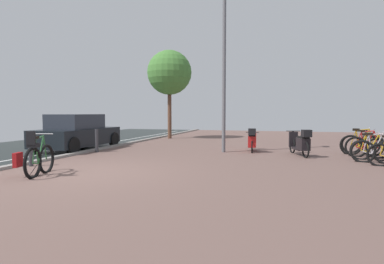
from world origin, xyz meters
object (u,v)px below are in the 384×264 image
Objects in this scene: lamp_post at (224,62)px; street_tree at (169,73)px; bicycle_rack_02 at (371,150)px; bollard_far at (97,141)px; parked_car_near at (77,133)px; scooter_near at (252,141)px; bicycle_rack_05 at (360,144)px; scooter_mid at (301,143)px; bicycle_rack_03 at (367,147)px; bicycle_rack_01 at (375,152)px; bicycle_foreground at (37,159)px; bollard_near at (31,152)px; bicycle_rack_04 at (362,145)px.

lamp_post is 1.21× the size of street_tree.
street_tree is at bearing 145.32° from bicycle_rack_02.
parked_car_near is at bearing 152.22° from bollard_far.
scooter_near is 5.98m from bollard_far.
bicycle_rack_02 reaches higher than bollard_far.
bicycle_rack_05 reaches higher than scooter_near.
scooter_mid is 0.46× the size of parked_car_near.
scooter_near is at bearing -44.19° from street_tree.
scooter_mid is (-2.12, -0.23, 0.09)m from bicycle_rack_03.
bicycle_rack_01 is 1.49× the size of bollard_far.
bicycle_rack_01 is 0.80× the size of scooter_near.
bicycle_foreground is 5.68m from parked_car_near.
bollard_far is (-4.66, -1.35, -2.98)m from lamp_post.
bollard_near is (-9.57, -4.56, 0.05)m from bicycle_rack_03.
bicycle_foreground is 11.80m from street_tree.
bicycle_rack_05 is 11.28m from bollard_near.
bollard_near is at bearing -149.83° from scooter_mid.
bicycle_rack_05 is 2.67m from scooter_mid.
parked_car_near is at bearing -178.08° from scooter_mid.
bicycle_foreground is 0.27× the size of street_tree.
scooter_near is 7.16m from parked_car_near.
bicycle_rack_04 is at bearing 6.20° from lamp_post.
bicycle_rack_04 is (0.06, 1.91, 0.01)m from bicycle_rack_01.
street_tree is 5.80× the size of bollard_far.
lamp_post is (6.03, 0.63, 2.75)m from parked_car_near.
lamp_post reaches higher than bicycle_rack_01.
lamp_post reaches higher than parked_car_near.
bicycle_rack_05 is at bearing 9.26° from parked_car_near.
bicycle_rack_02 is 0.25× the size of street_tree.
bicycle_foreground is 1.05× the size of bicycle_rack_03.
lamp_post reaches higher than bicycle_rack_03.
bollard_far reaches higher than bollard_near.
bollard_far is (-9.56, -0.61, 0.12)m from bicycle_rack_02.
bicycle_rack_01 reaches higher than scooter_near.
bicycle_foreground is at bearing -149.41° from bicycle_rack_02.
scooter_near is at bearing 24.08° from lamp_post.
bollard_far is at bearing -168.85° from bicycle_rack_04.
bicycle_rack_04 is at bearing 6.06° from parked_car_near.
bollard_far is at bearing -172.57° from bicycle_rack_03.
bicycle_rack_01 is at bearing -15.90° from lamp_post.
bicycle_foreground is 8.28m from scooter_mid.
bicycle_foreground is at bearing -139.50° from scooter_mid.
scooter_near is 1.88× the size of bollard_far.
bollard_near is at bearing 138.04° from bicycle_foreground.
bicycle_rack_02 is at bearing -10.93° from scooter_mid.
scooter_mid is 8.62m from bollard_near.
bollard_far is (-9.57, -1.25, 0.09)m from bicycle_rack_03.
bicycle_rack_04 is at bearing 88.29° from bicycle_rack_01.
lamp_post is 7.01× the size of bollard_far.
street_tree reaches higher than bicycle_rack_03.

